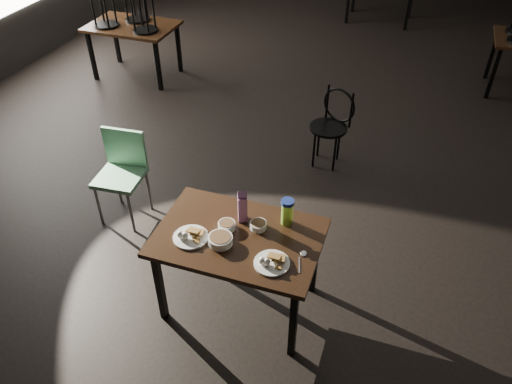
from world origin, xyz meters
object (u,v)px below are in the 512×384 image
(water_bottle, at_px, (287,212))
(school_chair, at_px, (122,168))
(juice_carton, at_px, (242,207))
(main_table, at_px, (238,243))
(bentwood_chair, at_px, (332,121))

(water_bottle, xyz_separation_m, school_chair, (-1.71, 0.47, -0.33))
(juice_carton, relative_size, water_bottle, 1.25)
(main_table, xyz_separation_m, water_bottle, (0.29, 0.24, 0.19))
(juice_carton, xyz_separation_m, school_chair, (-1.39, 0.54, -0.34))
(school_chair, bearing_deg, juice_carton, -25.65)
(bentwood_chair, relative_size, school_chair, 0.96)
(juice_carton, distance_m, school_chair, 1.53)
(main_table, height_order, school_chair, school_chair)
(main_table, height_order, water_bottle, water_bottle)
(bentwood_chair, bearing_deg, water_bottle, -66.54)
(juice_carton, height_order, water_bottle, juice_carton)
(main_table, relative_size, juice_carton, 4.46)
(main_table, height_order, juice_carton, juice_carton)
(water_bottle, bearing_deg, school_chair, 164.66)
(water_bottle, bearing_deg, bentwood_chair, 91.40)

